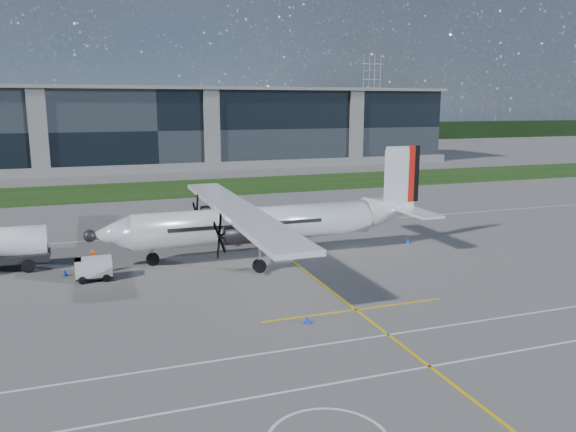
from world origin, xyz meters
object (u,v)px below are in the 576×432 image
safety_cone_fwd (65,273)px  safety_cone_stbdwing (198,222)px  pylon_east (371,96)px  ground_crew_person (94,260)px  safety_cone_tail (407,240)px  turboprop_aircraft (268,203)px  baggage_tug (94,269)px  safety_cone_portwing (307,319)px  safety_cone_nose_stbd (102,262)px

safety_cone_fwd → safety_cone_stbdwing: bearing=49.6°
pylon_east → ground_crew_person: (-97.01, -142.72, -13.98)m
pylon_east → safety_cone_tail: pylon_east is taller
safety_cone_stbdwing → turboprop_aircraft: bearing=-77.0°
baggage_tug → turboprop_aircraft: bearing=9.8°
safety_cone_portwing → safety_cone_fwd: 19.68m
safety_cone_fwd → safety_cone_nose_stbd: same height
turboprop_aircraft → safety_cone_portwing: bearing=-98.8°
pylon_east → safety_cone_tail: size_ratio=60.00×
ground_crew_person → safety_cone_nose_stbd: size_ratio=4.06×
safety_cone_fwd → safety_cone_nose_stbd: size_ratio=1.00×
ground_crew_person → safety_cone_fwd: ground_crew_person is taller
turboprop_aircraft → baggage_tug: size_ratio=10.95×
safety_cone_fwd → turboprop_aircraft: bearing=2.3°
ground_crew_person → safety_cone_portwing: (11.44, -14.28, -0.77)m
baggage_tug → safety_cone_portwing: 17.03m
safety_cone_portwing → safety_cone_nose_stbd: same height
turboprop_aircraft → baggage_tug: bearing=-170.2°
safety_cone_nose_stbd → turboprop_aircraft: bearing=-6.5°
baggage_tug → safety_cone_nose_stbd: 3.95m
safety_cone_tail → safety_cone_portwing: same height
turboprop_aircraft → safety_cone_stbdwing: 15.05m
turboprop_aircraft → ground_crew_person: size_ratio=14.42×
ground_crew_person → pylon_east: bearing=-32.5°
safety_cone_tail → safety_cone_stbdwing: (-16.39, 14.36, 0.00)m
turboprop_aircraft → safety_cone_fwd: turboprop_aircraft is taller
ground_crew_person → baggage_tug: bearing=-179.1°
baggage_tug → safety_cone_portwing: (11.46, -12.59, -0.55)m
ground_crew_person → safety_cone_stbdwing: bearing=-33.7°
safety_cone_portwing → safety_cone_fwd: (-13.51, 14.31, 0.00)m
safety_cone_stbdwing → safety_cone_nose_stbd: bearing=-128.3°
safety_cone_tail → safety_cone_fwd: 28.94m
turboprop_aircraft → safety_cone_portwing: (-2.30, -14.96, -4.14)m
safety_cone_stbdwing → baggage_tug: bearing=-122.5°
pylon_east → turboprop_aircraft: (-83.28, -142.05, -10.61)m
turboprop_aircraft → safety_cone_nose_stbd: bearing=173.5°
baggage_tug → safety_cone_portwing: size_ratio=5.35×
ground_crew_person → safety_cone_portwing: bearing=-139.6°
safety_cone_tail → pylon_east: bearing=63.8°
turboprop_aircraft → baggage_tug: 14.42m
safety_cone_tail → safety_cone_portwing: (-15.43, -14.69, 0.00)m
ground_crew_person → safety_cone_tail: size_ratio=4.06×
ground_crew_person → safety_cone_stbdwing: (10.47, 14.77, -0.77)m
safety_cone_stbdwing → safety_cone_portwing: same height
baggage_tug → safety_cone_stbdwing: (10.49, 16.46, -0.55)m
safety_cone_fwd → safety_cone_nose_stbd: bearing=39.6°
pylon_east → baggage_tug: bearing=-123.9°
safety_cone_tail → safety_cone_fwd: same height
safety_cone_nose_stbd → safety_cone_portwing: bearing=-56.5°
ground_crew_person → safety_cone_portwing: ground_crew_person is taller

